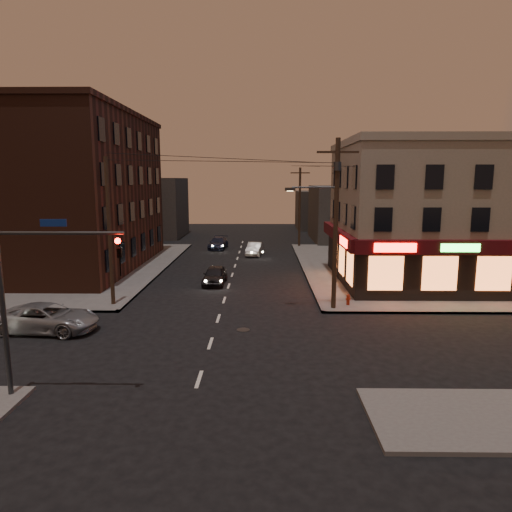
{
  "coord_description": "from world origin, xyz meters",
  "views": [
    {
      "loc": [
        2.49,
        -20.92,
        7.8
      ],
      "look_at": [
        2.11,
        6.44,
        3.2
      ],
      "focal_mm": 32.0,
      "sensor_mm": 36.0,
      "label": 1
    }
  ],
  "objects_px": {
    "suv_cross": "(47,318)",
    "fire_hydrant": "(348,299)",
    "sedan_far": "(218,243)",
    "sedan_mid": "(255,249)",
    "sedan_near": "(215,275)"
  },
  "relations": [
    {
      "from": "sedan_far",
      "to": "fire_hydrant",
      "type": "bearing_deg",
      "value": -62.35
    },
    {
      "from": "sedan_mid",
      "to": "sedan_far",
      "type": "relative_size",
      "value": 0.89
    },
    {
      "from": "sedan_mid",
      "to": "fire_hydrant",
      "type": "height_order",
      "value": "sedan_mid"
    },
    {
      "from": "sedan_near",
      "to": "fire_hydrant",
      "type": "bearing_deg",
      "value": -32.83
    },
    {
      "from": "suv_cross",
      "to": "fire_hydrant",
      "type": "relative_size",
      "value": 7.76
    },
    {
      "from": "sedan_near",
      "to": "sedan_far",
      "type": "bearing_deg",
      "value": 97.15
    },
    {
      "from": "sedan_mid",
      "to": "fire_hydrant",
      "type": "relative_size",
      "value": 5.97
    },
    {
      "from": "fire_hydrant",
      "to": "sedan_near",
      "type": "bearing_deg",
      "value": 144.72
    },
    {
      "from": "suv_cross",
      "to": "sedan_far",
      "type": "height_order",
      "value": "suv_cross"
    },
    {
      "from": "sedan_near",
      "to": "fire_hydrant",
      "type": "distance_m",
      "value": 10.89
    },
    {
      "from": "suv_cross",
      "to": "fire_hydrant",
      "type": "height_order",
      "value": "suv_cross"
    },
    {
      "from": "suv_cross",
      "to": "fire_hydrant",
      "type": "xyz_separation_m",
      "value": [
        16.46,
        4.81,
        -0.21
      ]
    },
    {
      "from": "sedan_far",
      "to": "sedan_near",
      "type": "bearing_deg",
      "value": -80.98
    },
    {
      "from": "sedan_near",
      "to": "sedan_far",
      "type": "height_order",
      "value": "sedan_near"
    },
    {
      "from": "sedan_far",
      "to": "fire_hydrant",
      "type": "height_order",
      "value": "sedan_far"
    }
  ]
}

